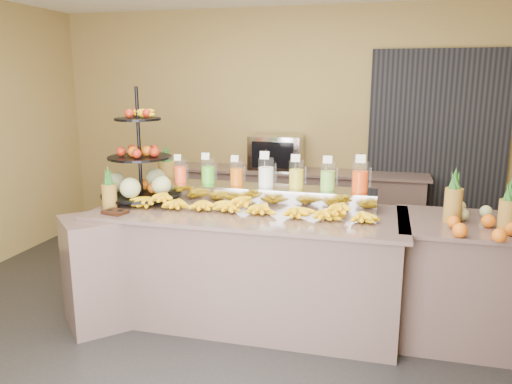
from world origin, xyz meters
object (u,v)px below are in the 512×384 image
at_px(right_fruit_pile, 478,218).
at_px(oven_warmer, 277,152).
at_px(fruit_stand, 146,173).
at_px(condiment_caddy, 115,212).
at_px(banana_heap, 249,204).
at_px(pitcher_tray, 266,195).

bearing_deg(right_fruit_pile, oven_warmer, 133.02).
bearing_deg(oven_warmer, fruit_stand, -112.89).
height_order(condiment_caddy, right_fruit_pile, right_fruit_pile).
bearing_deg(banana_heap, right_fruit_pile, -1.72).
relative_size(condiment_caddy, right_fruit_pile, 0.37).
xyz_separation_m(banana_heap, oven_warmer, (-0.20, 1.98, 0.14)).
height_order(banana_heap, fruit_stand, fruit_stand).
height_order(pitcher_tray, fruit_stand, fruit_stand).
relative_size(pitcher_tray, banana_heap, 0.92).
relative_size(pitcher_tray, right_fruit_pile, 3.82).
bearing_deg(banana_heap, fruit_stand, 170.67).
bearing_deg(oven_warmer, right_fruit_pile, -46.96).
distance_m(banana_heap, fruit_stand, 1.00).
bearing_deg(oven_warmer, pitcher_tray, -80.84).
bearing_deg(condiment_caddy, oven_warmer, 70.48).
distance_m(banana_heap, condiment_caddy, 1.06).
relative_size(banana_heap, oven_warmer, 3.35).
xyz_separation_m(pitcher_tray, right_fruit_pile, (1.63, -0.36, 0.01)).
bearing_deg(pitcher_tray, oven_warmer, 99.15).
distance_m(pitcher_tray, condiment_caddy, 1.25).
xyz_separation_m(pitcher_tray, oven_warmer, (-0.27, 1.67, 0.13)).
bearing_deg(right_fruit_pile, pitcher_tray, 167.50).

